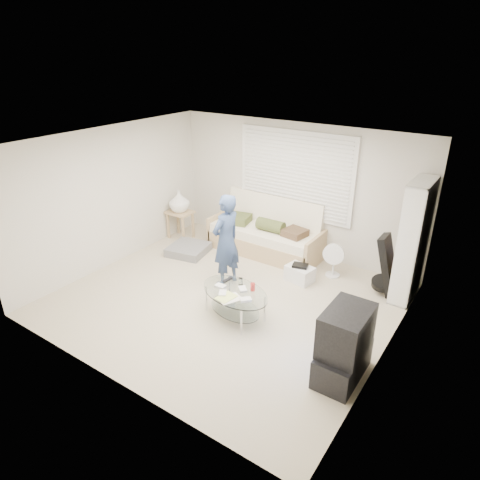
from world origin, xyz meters
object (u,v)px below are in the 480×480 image
Objects in this scene: futon_sofa at (266,235)px; bookshelf at (412,241)px; coffee_table at (235,296)px; tv_unit at (344,345)px.

bookshelf reaches higher than futon_sofa.
futon_sofa is at bearing 109.47° from coffee_table.
bookshelf is at bearing 86.93° from tv_unit.
tv_unit is (-0.13, -2.33, -0.51)m from bookshelf.
bookshelf is 2.87m from coffee_table.
tv_unit reaches higher than coffee_table.
futon_sofa reaches higher than coffee_table.
futon_sofa is at bearing 176.73° from bookshelf.
futon_sofa is 1.14× the size of bookshelf.
futon_sofa is 3.58m from tv_unit.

